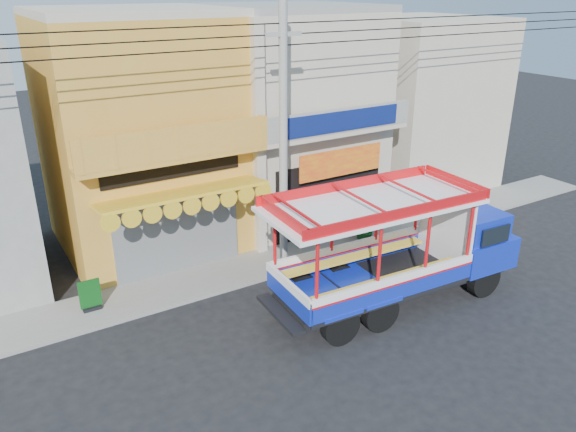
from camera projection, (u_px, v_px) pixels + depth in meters
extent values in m
plane|color=black|center=(369.00, 307.00, 16.76)|extent=(90.00, 90.00, 0.00)
cube|color=slate|center=(298.00, 254.00, 19.89)|extent=(30.00, 2.00, 0.12)
cube|color=gold|center=(141.00, 136.00, 19.59)|extent=(6.00, 6.00, 8.00)
cube|color=#595B5E|center=(178.00, 234.00, 18.21)|extent=(4.20, 0.10, 2.60)
cube|color=gold|center=(183.00, 193.00, 17.00)|extent=(5.20, 1.50, 0.31)
cube|color=gold|center=(175.00, 158.00, 16.93)|extent=(6.00, 0.70, 0.18)
cube|color=gold|center=(178.00, 143.00, 16.49)|extent=(6.00, 0.12, 0.95)
cube|color=black|center=(173.00, 171.00, 17.38)|extent=(4.50, 0.04, 0.45)
cube|color=#B7AA96|center=(128.00, 11.00, 18.01)|extent=(6.00, 6.00, 0.24)
cube|color=#B7AA96|center=(287.00, 117.00, 22.49)|extent=(6.00, 6.00, 8.00)
cube|color=black|center=(329.00, 197.00, 21.07)|extent=(4.60, 0.12, 2.80)
cube|color=#F3A519|center=(341.00, 162.00, 20.46)|extent=(3.60, 0.05, 1.00)
cube|color=#B7AA96|center=(336.00, 133.00, 19.83)|extent=(6.00, 0.70, 0.18)
cube|color=gray|center=(342.00, 121.00, 19.40)|extent=(6.00, 0.12, 0.85)
cube|color=navy|center=(343.00, 121.00, 19.35)|extent=(4.80, 0.06, 0.70)
cube|color=gray|center=(287.00, 7.00, 20.91)|extent=(6.00, 6.00, 0.24)
cube|color=#B7AA96|center=(259.00, 145.00, 18.56)|extent=(0.35, 0.30, 8.00)
cube|color=#B7AA96|center=(416.00, 103.00, 25.94)|extent=(6.00, 6.00, 7.60)
cylinder|color=gray|center=(283.00, 140.00, 17.15)|extent=(0.26, 0.26, 9.00)
cube|color=gray|center=(283.00, 34.00, 15.96)|extent=(1.20, 0.12, 0.12)
cylinder|color=black|center=(312.00, 43.00, 16.56)|extent=(28.00, 0.04, 0.04)
cylinder|color=black|center=(312.00, 33.00, 16.44)|extent=(28.00, 0.04, 0.04)
cylinder|color=black|center=(312.00, 22.00, 16.32)|extent=(28.00, 0.04, 0.04)
cylinder|color=black|center=(484.00, 280.00, 17.18)|extent=(1.11, 0.37, 1.09)
cylinder|color=black|center=(437.00, 253.00, 18.87)|extent=(1.11, 0.37, 1.09)
cylinder|color=black|center=(380.00, 313.00, 15.45)|extent=(1.11, 0.37, 1.09)
cylinder|color=black|center=(339.00, 280.00, 17.14)|extent=(1.11, 0.37, 1.09)
cylinder|color=black|center=(340.00, 326.00, 14.87)|extent=(1.11, 0.37, 1.09)
cylinder|color=black|center=(301.00, 291.00, 16.56)|extent=(1.11, 0.37, 1.09)
cube|color=black|center=(395.00, 282.00, 16.83)|extent=(7.44, 2.20, 0.31)
cube|color=#132ED1|center=(467.00, 244.00, 17.85)|extent=(2.10, 2.51, 0.98)
cube|color=#132ED1|center=(467.00, 220.00, 17.44)|extent=(1.65, 2.29, 0.82)
cube|color=black|center=(484.00, 217.00, 17.80)|extent=(0.17, 1.93, 0.60)
cube|color=black|center=(370.00, 283.00, 16.35)|extent=(5.54, 2.70, 0.13)
cube|color=#132ED1|center=(397.00, 289.00, 15.26)|extent=(5.41, 0.38, 0.66)
cube|color=white|center=(397.00, 279.00, 15.15)|extent=(5.41, 0.39, 0.24)
cube|color=#132ED1|center=(349.00, 255.00, 17.14)|extent=(5.41, 0.38, 0.66)
cube|color=white|center=(349.00, 246.00, 17.03)|extent=(5.41, 0.39, 0.24)
cylinder|color=red|center=(317.00, 270.00, 13.70)|extent=(0.10, 0.10, 1.75)
cylinder|color=red|center=(275.00, 236.00, 15.55)|extent=(0.10, 0.10, 1.75)
cube|color=white|center=(446.00, 226.00, 17.08)|extent=(0.21, 2.22, 2.46)
cube|color=white|center=(372.00, 205.00, 15.36)|extent=(6.21, 3.01, 0.11)
cube|color=red|center=(373.00, 198.00, 15.28)|extent=(5.98, 2.89, 0.28)
cube|color=black|center=(92.00, 308.00, 16.41)|extent=(0.52, 0.29, 0.09)
cube|color=#0C4613|center=(90.00, 294.00, 16.22)|extent=(0.62, 0.08, 0.85)
imported|color=#154C1D|center=(362.00, 227.00, 20.83)|extent=(1.02, 1.06, 0.90)
imported|color=#154C1D|center=(366.00, 231.00, 20.56)|extent=(0.61, 0.60, 0.86)
imported|color=#154C1D|center=(377.00, 215.00, 21.87)|extent=(0.71, 0.71, 0.90)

